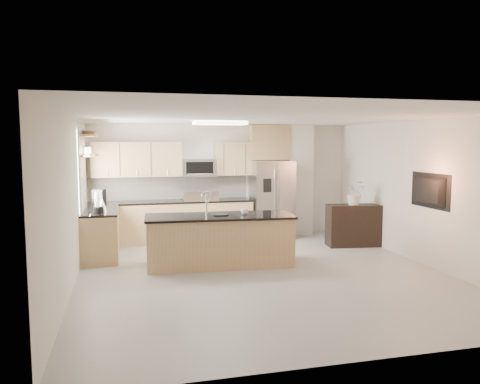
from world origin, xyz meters
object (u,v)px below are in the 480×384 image
object	(u,v)px
credenza	(353,225)
bowl	(88,132)
island	(220,240)
kettle	(102,205)
refrigerator	(271,199)
coffee_maker	(99,199)
television	(426,191)
microwave	(198,168)
range	(200,220)
platter	(220,214)
blender	(98,204)
flower_vase	(355,187)
cup	(245,211)

from	to	relation	value
credenza	bowl	world-z (taller)	bowl
island	kettle	size ratio (longest dim) A/B	9.79
credenza	bowl	size ratio (longest dim) A/B	2.74
refrigerator	credenza	size ratio (longest dim) A/B	1.62
refrigerator	coffee_maker	distance (m)	3.84
bowl	television	xyz separation A→B (m)	(5.76, -2.21, -1.04)
credenza	microwave	bearing A→B (deg)	162.62
range	credenza	bearing A→B (deg)	-22.85
platter	credenza	bearing A→B (deg)	15.08
island	blender	world-z (taller)	blender
range	microwave	xyz separation A→B (m)	(0.00, 0.12, 1.16)
range	island	bearing A→B (deg)	-89.56
kettle	coffee_maker	size ratio (longest dim) A/B	0.74
blender	credenza	bearing A→B (deg)	2.72
refrigerator	blender	xyz separation A→B (m)	(-3.73, -1.50, 0.21)
island	blender	bearing A→B (deg)	167.30
refrigerator	television	distance (m)	3.62
range	television	distance (m)	4.78
refrigerator	coffee_maker	bearing A→B (deg)	-167.94
bowl	television	world-z (taller)	bowl
range	television	bearing A→B (deg)	-41.64
bowl	platter	bearing A→B (deg)	-28.22
credenza	kettle	world-z (taller)	kettle
microwave	platter	world-z (taller)	microwave
refrigerator	credenza	distance (m)	1.95
blender	television	size ratio (longest dim) A/B	0.38
blender	coffee_maker	size ratio (longest dim) A/B	1.12
microwave	kettle	world-z (taller)	microwave
platter	microwave	bearing A→B (deg)	90.63
coffee_maker	blender	bearing A→B (deg)	-88.36
microwave	coffee_maker	bearing A→B (deg)	-155.09
platter	blender	distance (m)	2.19
flower_vase	television	distance (m)	1.84
microwave	blender	distance (m)	2.72
flower_vase	credenza	bearing A→B (deg)	70.45
flower_vase	refrigerator	bearing A→B (deg)	137.86
credenza	island	bearing A→B (deg)	-156.93
range	television	world-z (taller)	television
credenza	kettle	distance (m)	5.15
kettle	range	bearing A→B (deg)	32.20
blender	kettle	bearing A→B (deg)	79.58
blender	coffee_maker	xyz separation A→B (m)	(-0.02, 0.70, -0.00)
blender	island	bearing A→B (deg)	-16.41
bowl	island	bearing A→B (deg)	-29.01
island	platter	xyz separation A→B (m)	(0.01, 0.04, 0.46)
range	cup	world-z (taller)	range
kettle	blender	bearing A→B (deg)	-100.42
range	blender	distance (m)	2.66
microwave	television	distance (m)	4.79
blender	coffee_maker	distance (m)	0.70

